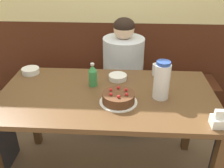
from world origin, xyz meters
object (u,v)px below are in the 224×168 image
birthday_cake (118,98)px  soju_bottle (93,75)px  bowl_soup_white (31,71)px  water_pitcher (162,80)px  napkin_holder (221,120)px  bench_seat (113,98)px  bowl_rice_small (118,77)px  person_grey_tee (123,78)px  glass_water_tall (157,70)px

birthday_cake → soju_bottle: bearing=131.4°
bowl_soup_white → water_pitcher: bearing=-17.3°
napkin_holder → bowl_soup_white: bearing=155.1°
bench_seat → birthday_cake: (0.09, -0.94, 0.58)m
napkin_holder → bowl_soup_white: (-1.30, 0.61, -0.02)m
bowl_rice_small → person_grey_tee: 0.49m
bowl_soup_white → birthday_cake: bearing=-28.6°
napkin_holder → bowl_soup_white: size_ratio=0.80×
glass_water_tall → soju_bottle: bearing=-156.8°
bowl_soup_white → person_grey_tee: (0.74, 0.37, -0.23)m
bowl_rice_small → person_grey_tee: (0.03, 0.44, -0.23)m
water_pitcher → bowl_rice_small: bearing=140.1°
person_grey_tee → glass_water_tall: bearing=38.3°
soju_bottle → bowl_soup_white: size_ratio=1.28×
water_pitcher → soju_bottle: size_ratio=1.48×
napkin_holder → glass_water_tall: bearing=114.9°
water_pitcher → napkin_holder: 0.43m
water_pitcher → napkin_holder: water_pitcher is taller
bowl_soup_white → glass_water_tall: size_ratio=1.51×
soju_bottle → bowl_soup_white: soju_bottle is taller
bench_seat → glass_water_tall: size_ratio=23.26×
bowl_soup_white → person_grey_tee: size_ratio=0.12×
napkin_holder → person_grey_tee: (-0.57, 0.98, -0.25)m
bowl_soup_white → glass_water_tall: bearing=1.8°
soju_bottle → person_grey_tee: person_grey_tee is taller
bench_seat → napkin_holder: size_ratio=19.36×
bench_seat → soju_bottle: (-0.11, -0.72, 0.63)m
soju_bottle → bowl_rice_small: bearing=31.8°
glass_water_tall → person_grey_tee: size_ratio=0.08×
person_grey_tee → soju_bottle: bearing=-21.1°
bench_seat → napkin_holder: bearing=-59.8°
soju_bottle → bowl_soup_white: 0.56m
water_pitcher → glass_water_tall: size_ratio=2.86×
birthday_cake → bowl_rice_small: 0.33m
glass_water_tall → bench_seat: bearing=126.0°
bowl_soup_white → person_grey_tee: person_grey_tee is taller
bench_seat → bowl_rice_small: bowl_rice_small is taller
glass_water_tall → water_pitcher: bearing=-91.3°
birthday_cake → soju_bottle: soju_bottle is taller
birthday_cake → bowl_soup_white: size_ratio=1.80×
water_pitcher → bowl_soup_white: 1.05m
birthday_cake → bowl_rice_small: size_ratio=1.79×
birthday_cake → napkin_holder: 0.62m
soju_bottle → bench_seat: bearing=81.4°
napkin_holder → glass_water_tall: size_ratio=1.20×
water_pitcher → glass_water_tall: (0.01, 0.34, -0.08)m
bowl_soup_white → bowl_rice_small: bearing=-5.2°
birthday_cake → glass_water_tall: size_ratio=2.71×
water_pitcher → bowl_rice_small: water_pitcher is taller
bowl_soup_white → bowl_rice_small: 0.71m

